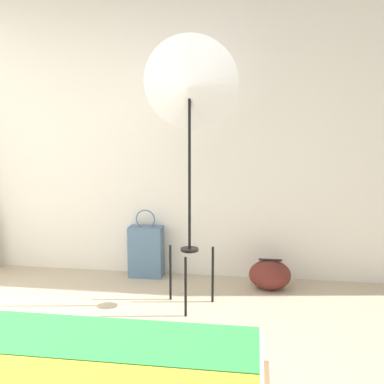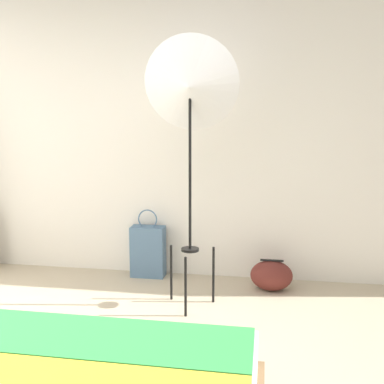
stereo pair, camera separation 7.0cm
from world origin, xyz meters
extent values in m
cube|color=silver|center=(0.00, 2.26, 1.30)|extent=(8.00, 0.05, 2.60)
cube|color=green|center=(0.15, 0.07, 0.42)|extent=(1.67, 0.42, 0.04)
cylinder|color=black|center=(0.45, 1.30, 0.23)|extent=(0.02, 0.02, 0.46)
cylinder|color=black|center=(0.28, 1.60, 0.23)|extent=(0.02, 0.02, 0.46)
cylinder|color=black|center=(0.63, 1.60, 0.23)|extent=(0.02, 0.02, 0.46)
cylinder|color=black|center=(0.45, 1.50, 0.46)|extent=(0.14, 0.14, 0.02)
cylinder|color=black|center=(0.45, 1.50, 1.09)|extent=(0.02, 0.02, 1.25)
cone|color=silver|center=(0.45, 1.50, 1.71)|extent=(0.73, 0.33, 0.74)
cube|color=slate|center=(-0.05, 2.12, 0.24)|extent=(0.31, 0.16, 0.48)
torus|color=slate|center=(-0.05, 2.12, 0.55)|extent=(0.18, 0.01, 0.18)
ellipsoid|color=#5B231E|center=(1.09, 1.95, 0.13)|extent=(0.36, 0.26, 0.26)
cube|color=black|center=(1.09, 1.95, 0.27)|extent=(0.20, 0.04, 0.01)
camera|label=1|loc=(0.96, -1.85, 1.44)|focal=42.00mm
camera|label=2|loc=(1.03, -1.84, 1.44)|focal=42.00mm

